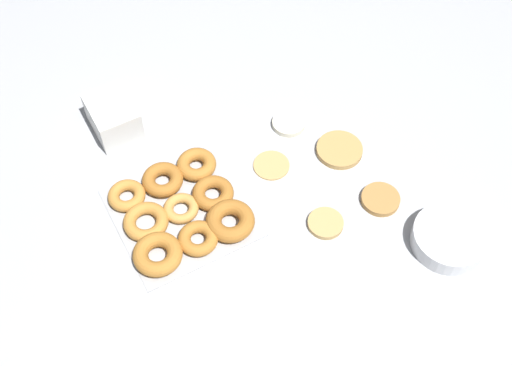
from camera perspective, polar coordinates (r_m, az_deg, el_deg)
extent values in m
plane|color=#B2B5BA|center=(1.58, 2.57, -0.81)|extent=(3.00, 3.00, 0.00)
cylinder|color=silver|center=(1.71, 2.93, 5.32)|extent=(0.09, 0.09, 0.02)
cylinder|color=tan|center=(1.67, 7.43, 2.94)|extent=(0.12, 0.12, 0.02)
cylinder|color=#B27F42|center=(1.59, 11.00, -1.43)|extent=(0.09, 0.09, 0.02)
cylinder|color=tan|center=(1.53, 6.20, -3.58)|extent=(0.09, 0.09, 0.01)
cylinder|color=tan|center=(1.63, 1.38, 1.63)|extent=(0.09, 0.09, 0.01)
cube|color=#ADAFB5|center=(1.56, -6.67, -2.62)|extent=(0.31, 0.31, 0.01)
torus|color=#C68438|center=(1.58, -11.42, -1.10)|extent=(0.09, 0.09, 0.03)
torus|color=#C68438|center=(1.53, -9.75, -3.40)|extent=(0.11, 0.11, 0.03)
torus|color=#B7752D|center=(1.48, -8.73, -6.27)|extent=(0.11, 0.11, 0.04)
torus|color=#AD6B28|center=(1.59, -8.30, 0.30)|extent=(0.10, 0.10, 0.03)
torus|color=#D19347|center=(1.55, -6.67, -2.25)|extent=(0.08, 0.08, 0.02)
torus|color=#B7752D|center=(1.49, -5.16, -4.93)|extent=(0.09, 0.09, 0.03)
torus|color=#B7752D|center=(1.61, -5.30, 1.66)|extent=(0.10, 0.10, 0.03)
torus|color=#AD6B28|center=(1.56, -3.84, -0.91)|extent=(0.10, 0.10, 0.03)
torus|color=#AD6B28|center=(1.51, -2.30, -3.38)|extent=(0.12, 0.12, 0.04)
cylinder|color=white|center=(1.55, 16.77, -4.74)|extent=(0.17, 0.17, 0.05)
cube|color=white|center=(1.74, -12.36, 4.95)|extent=(0.15, 0.11, 0.02)
cube|color=white|center=(1.73, -12.47, 5.35)|extent=(0.15, 0.11, 0.02)
cube|color=white|center=(1.71, -12.58, 5.75)|extent=(0.15, 0.11, 0.02)
cube|color=white|center=(1.70, -12.69, 6.16)|extent=(0.15, 0.11, 0.02)
cube|color=white|center=(1.68, -12.80, 6.58)|extent=(0.15, 0.11, 0.02)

